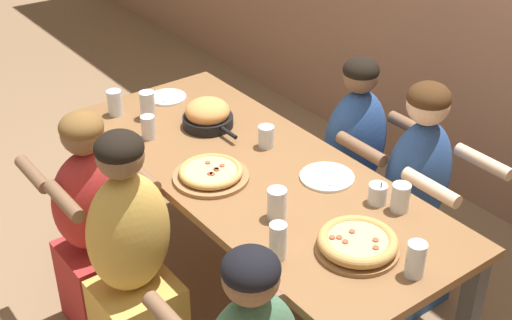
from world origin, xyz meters
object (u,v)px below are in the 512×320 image
Objects in this scene: pizza_board_main at (211,173)px; drinking_glass_e at (266,138)px; cocktail_glass_blue at (377,195)px; diner_far_midright at (414,209)px; skillet_bowl at (208,115)px; empty_plate_b at (168,97)px; pizza_board_second at (357,243)px; diner_near_midleft at (96,232)px; drinking_glass_d at (401,198)px; drinking_glass_a at (278,243)px; drinking_glass_c at (148,129)px; drinking_glass_g at (277,204)px; drinking_glass_b at (148,106)px; diner_near_center at (132,266)px; drinking_glass_h at (115,104)px; empty_plate_a at (327,177)px; diner_far_center at (353,175)px; drinking_glass_f at (415,261)px.

pizza_board_main is 0.37m from drinking_glass_e.
cocktail_glass_blue is 0.09× the size of diner_far_midright.
skillet_bowl reaches higher than empty_plate_b.
pizza_board_second is 2.92× the size of cocktail_glass_blue.
drinking_glass_d is at bearing -46.87° from diner_near_midleft.
skillet_bowl is at bearing 160.21° from drinking_glass_a.
drinking_glass_a reaches higher than drinking_glass_c.
diner_far_midright is at bearing 33.52° from skillet_bowl.
diner_far_midright reaches higher than pizza_board_main.
drinking_glass_g is at bearing 142.38° from drinking_glass_a.
drinking_glass_b is 0.91m from diner_near_center.
diner_near_midleft is (-0.88, -0.87, -0.32)m from cocktail_glass_blue.
pizza_board_second is 0.27× the size of diner_far_midright.
drinking_glass_h is (-1.19, -0.10, -0.01)m from drinking_glass_g.
drinking_glass_g is at bearing -4.56° from diner_far_midright.
drinking_glass_b is 0.70m from diner_near_midleft.
pizza_board_second is 1.33× the size of empty_plate_a.
diner_near_center is at bearing -39.70° from empty_plate_b.
pizza_board_main is at bearing -168.21° from pizza_board_second.
diner_far_center is (0.05, 0.83, -0.30)m from pizza_board_main.
drinking_glass_d is at bearing 105.62° from pizza_board_second.
skillet_bowl is 1.08m from drinking_glass_d.
drinking_glass_h reaches higher than empty_plate_b.
cocktail_glass_blue is at bearing 10.93° from skillet_bowl.
diner_near_midleft is at bearing -55.10° from drinking_glass_b.
drinking_glass_g reaches higher than empty_plate_a.
diner_near_center is at bearing -82.02° from drinking_glass_e.
diner_near_center reaches higher than drinking_glass_e.
drinking_glass_a is 1.24× the size of drinking_glass_d.
empty_plate_a is 1.02m from drinking_glass_b.
drinking_glass_b is 1.07× the size of drinking_glass_g.
diner_near_midleft is (-1.28, -0.65, -0.35)m from drinking_glass_f.
empty_plate_a is 0.37m from drinking_glass_d.
drinking_glass_f is 0.85m from diner_far_midright.
skillet_bowl is at bearing -169.07° from cocktail_glass_blue.
drinking_glass_g is at bearing -163.10° from pizza_board_second.
drinking_glass_f is at bearing -39.41° from drinking_glass_d.
drinking_glass_b is at bearing -176.37° from pizza_board_second.
empty_plate_b is (-1.53, 0.10, -0.03)m from pizza_board_second.
diner_far_midright is (0.06, 0.78, -0.32)m from drinking_glass_g.
drinking_glass_f is (1.37, -0.03, 0.00)m from skillet_bowl.
drinking_glass_b reaches higher than drinking_glass_g.
empty_plate_b is 1.40m from diner_far_midright.
skillet_bowl reaches higher than drinking_glass_c.
skillet_bowl is at bearing 75.83° from drinking_glass_c.
drinking_glass_h is at bearing -157.55° from empty_plate_a.
diner_near_center is at bearing -35.54° from drinking_glass_b.
skillet_bowl is at bearing -168.18° from empty_plate_a.
diner_far_midright is at bearing 98.42° from drinking_glass_a.
drinking_glass_c is (0.31, -0.29, 0.04)m from empty_plate_b.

